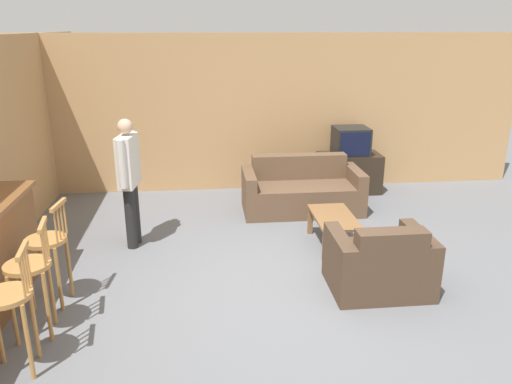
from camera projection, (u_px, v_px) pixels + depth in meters
name	position (u px, v px, depth m)	size (l,w,h in m)	color
ground_plane	(283.00, 294.00, 5.28)	(24.00, 24.00, 0.00)	slate
wall_back	(249.00, 114.00, 8.37)	(9.40, 0.08, 2.60)	tan
bar_chair_near	(9.00, 306.00, 3.93)	(0.45, 0.45, 1.09)	#B77F42
bar_chair_mid	(31.00, 275.00, 4.42)	(0.46, 0.46, 1.09)	#B77F42
bar_chair_far	(48.00, 249.00, 4.93)	(0.44, 0.44, 1.09)	#B77F42
couch_far	(302.00, 192.00, 7.60)	(1.78, 0.85, 0.81)	brown
armchair_near	(380.00, 264.00, 5.28)	(1.03, 0.81, 0.79)	#4C3828
coffee_table	(334.00, 221.00, 6.34)	(0.50, 0.93, 0.41)	brown
tv_unit	(349.00, 173.00, 8.46)	(1.03, 0.55, 0.66)	#2D2319
tv	(351.00, 141.00, 8.28)	(0.56, 0.52, 0.45)	black
person_by_window	(129.00, 176.00, 6.18)	(0.24, 0.59, 1.64)	black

